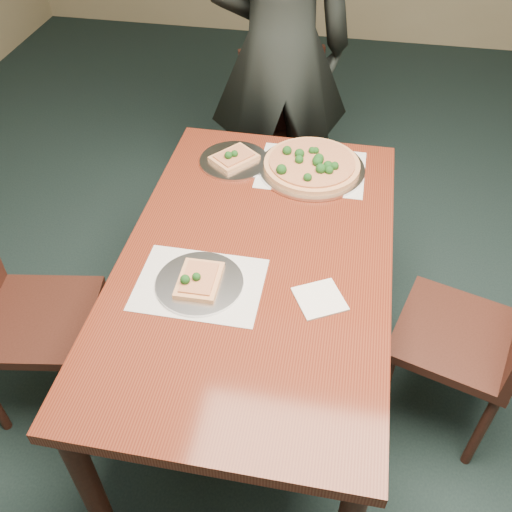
% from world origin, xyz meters
% --- Properties ---
extents(ground, '(8.00, 8.00, 0.00)m').
position_xyz_m(ground, '(0.00, 0.00, 0.00)').
color(ground, black).
rests_on(ground, ground).
extents(dining_table, '(0.90, 1.50, 0.75)m').
position_xyz_m(dining_table, '(-0.37, 0.35, 0.66)').
color(dining_table, '#4F1A0F').
rests_on(dining_table, ground).
extents(chair_far, '(0.53, 0.53, 0.91)m').
position_xyz_m(chair_far, '(-0.44, 1.52, 0.52)').
color(chair_far, black).
rests_on(chair_far, ground).
extents(chair_left, '(0.48, 0.48, 0.91)m').
position_xyz_m(chair_left, '(-1.24, 0.16, 0.52)').
color(chair_left, black).
rests_on(chair_left, ground).
extents(chair_right, '(0.52, 0.52, 0.91)m').
position_xyz_m(chair_right, '(0.44, 0.36, 0.52)').
color(chair_right, black).
rests_on(chair_right, ground).
extents(diner, '(0.79, 0.63, 1.89)m').
position_xyz_m(diner, '(-0.47, 1.51, 0.95)').
color(diner, black).
rests_on(diner, ground).
extents(placemat_main, '(0.42, 0.32, 0.00)m').
position_xyz_m(placemat_main, '(-0.24, 0.88, 0.75)').
color(placemat_main, white).
rests_on(placemat_main, dining_table).
extents(placemat_near, '(0.40, 0.30, 0.00)m').
position_xyz_m(placemat_near, '(-0.52, 0.19, 0.75)').
color(placemat_near, white).
rests_on(placemat_near, dining_table).
extents(pizza_pan, '(0.42, 0.42, 0.07)m').
position_xyz_m(pizza_pan, '(-0.24, 0.88, 0.77)').
color(pizza_pan, silver).
rests_on(pizza_pan, dining_table).
extents(slice_plate_near, '(0.28, 0.28, 0.06)m').
position_xyz_m(slice_plate_near, '(-0.52, 0.19, 0.76)').
color(slice_plate_near, silver).
rests_on(slice_plate_near, dining_table).
extents(slice_plate_far, '(0.28, 0.28, 0.06)m').
position_xyz_m(slice_plate_far, '(-0.56, 0.88, 0.76)').
color(slice_plate_far, silver).
rests_on(slice_plate_far, dining_table).
extents(napkin, '(0.19, 0.19, 0.01)m').
position_xyz_m(napkin, '(-0.14, 0.19, 0.75)').
color(napkin, white).
rests_on(napkin, dining_table).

